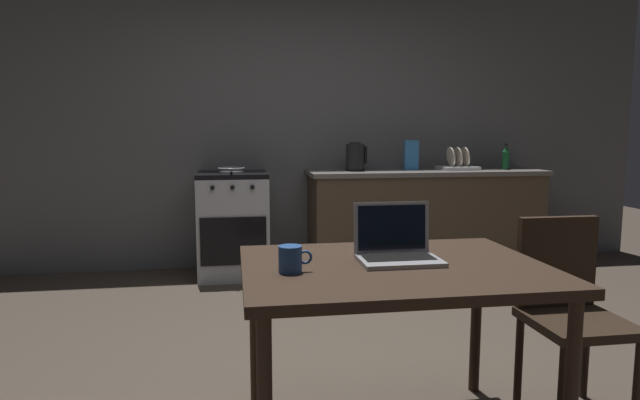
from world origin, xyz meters
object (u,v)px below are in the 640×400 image
at_px(bottle, 506,157).
at_px(laptop, 397,249).
at_px(frying_pan, 231,170).
at_px(dish_rack, 458,165).
at_px(stove_oven, 233,224).
at_px(electric_kettle, 355,157).
at_px(cereal_box, 411,155).
at_px(dining_table, 394,283).
at_px(coffee_mug, 291,259).
at_px(chair, 568,303).

bearing_deg(bottle, laptop, -124.98).
bearing_deg(frying_pan, dish_rack, 0.81).
bearing_deg(dish_rack, stove_oven, -179.93).
distance_m(laptop, electric_kettle, 2.74).
bearing_deg(cereal_box, frying_pan, -178.27).
bearing_deg(dish_rack, laptop, -117.54).
height_order(dining_table, electric_kettle, electric_kettle).
xyz_separation_m(electric_kettle, coffee_mug, (-0.87, -2.81, -0.23)).
bearing_deg(laptop, coffee_mug, -153.04).
bearing_deg(electric_kettle, dining_table, -99.53).
distance_m(bottle, coffee_mug, 3.59).
bearing_deg(coffee_mug, electric_kettle, 72.68).
relative_size(chair, cereal_box, 3.25).
relative_size(stove_oven, electric_kettle, 3.56).
bearing_deg(cereal_box, coffee_mug, -116.39).
relative_size(stove_oven, coffee_mug, 7.20).
xyz_separation_m(dining_table, cereal_box, (0.99, 2.77, 0.37)).
xyz_separation_m(frying_pan, dish_rack, (2.06, 0.03, 0.02)).
distance_m(bottle, cereal_box, 0.89).
xyz_separation_m(chair, laptop, (-0.82, -0.08, 0.29)).
bearing_deg(chair, coffee_mug, -165.40).
relative_size(dining_table, bottle, 4.93).
height_order(chair, electric_kettle, electric_kettle).
bearing_deg(dining_table, electric_kettle, 80.47).
height_order(laptop, electric_kettle, electric_kettle).
relative_size(stove_oven, cereal_box, 3.37).
distance_m(electric_kettle, cereal_box, 0.53).
bearing_deg(cereal_box, chair, -93.01).
height_order(coffee_mug, dish_rack, dish_rack).
xyz_separation_m(coffee_mug, dish_rack, (1.84, 2.81, 0.16)).
relative_size(electric_kettle, coffee_mug, 2.02).
distance_m(laptop, bottle, 3.23).
distance_m(chair, coffee_mug, 1.31).
bearing_deg(dish_rack, chair, -102.55).
relative_size(dining_table, cereal_box, 4.39).
xyz_separation_m(chair, cereal_box, (0.14, 2.63, 0.54)).
bearing_deg(bottle, electric_kettle, 177.98).
distance_m(laptop, coffee_mug, 0.46).
distance_m(chair, laptop, 0.88).
relative_size(laptop, dish_rack, 0.94).
distance_m(chair, electric_kettle, 2.69).
bearing_deg(bottle, cereal_box, 175.49).
relative_size(electric_kettle, dish_rack, 0.75).
distance_m(chair, cereal_box, 2.69).
height_order(dining_table, cereal_box, cereal_box).
xyz_separation_m(stove_oven, coffee_mug, (0.21, -2.80, 0.34)).
relative_size(coffee_mug, dish_rack, 0.37).
distance_m(chair, frying_pan, 3.01).
distance_m(bottle, frying_pan, 2.51).
height_order(laptop, cereal_box, cereal_box).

